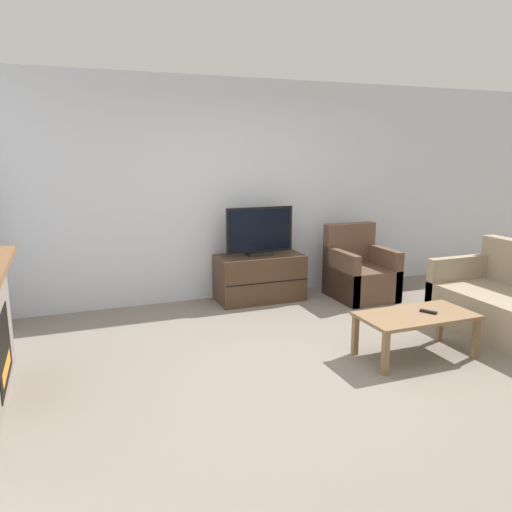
{
  "coord_description": "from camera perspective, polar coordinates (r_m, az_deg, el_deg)",
  "views": [
    {
      "loc": [
        -2.02,
        -3.63,
        1.83
      ],
      "look_at": [
        -0.34,
        0.71,
        0.85
      ],
      "focal_mm": 35.0,
      "sensor_mm": 36.0,
      "label": 1
    }
  ],
  "objects": [
    {
      "name": "armchair",
      "position": [
        6.47,
        11.73,
        -2.08
      ],
      "size": [
        0.7,
        0.76,
        0.92
      ],
      "color": "brown",
      "rests_on": "ground"
    },
    {
      "name": "remote",
      "position": [
        4.78,
        19.11,
        -6.03
      ],
      "size": [
        0.11,
        0.15,
        0.02
      ],
      "rotation": [
        0.0,
        0.0,
        0.54
      ],
      "color": "black",
      "rests_on": "coffee_table"
    },
    {
      "name": "tv",
      "position": [
        6.1,
        0.44,
        2.65
      ],
      "size": [
        0.86,
        0.18,
        0.6
      ],
      "color": "black",
      "rests_on": "tv_stand"
    },
    {
      "name": "coffee_table",
      "position": [
        4.74,
        17.83,
        -6.9
      ],
      "size": [
        1.05,
        0.54,
        0.4
      ],
      "color": "brown",
      "rests_on": "ground"
    },
    {
      "name": "tv_stand",
      "position": [
        6.22,
        0.42,
        -2.49
      ],
      "size": [
        1.07,
        0.52,
        0.57
      ],
      "color": "#422D1E",
      "rests_on": "ground"
    },
    {
      "name": "wall_back",
      "position": [
        6.28,
        -2.36,
        7.5
      ],
      "size": [
        12.0,
        0.06,
        2.7
      ],
      "color": "silver",
      "rests_on": "ground"
    },
    {
      "name": "ground_plane",
      "position": [
        4.54,
        7.41,
        -11.98
      ],
      "size": [
        24.0,
        24.0,
        0.0
      ],
      "primitive_type": "plane",
      "color": "slate"
    }
  ]
}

